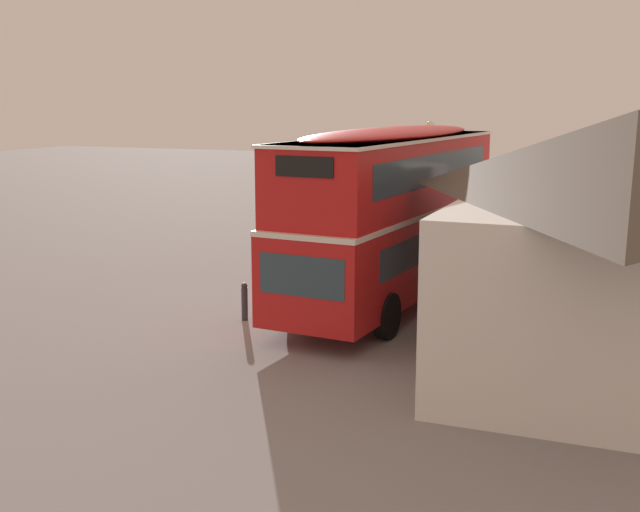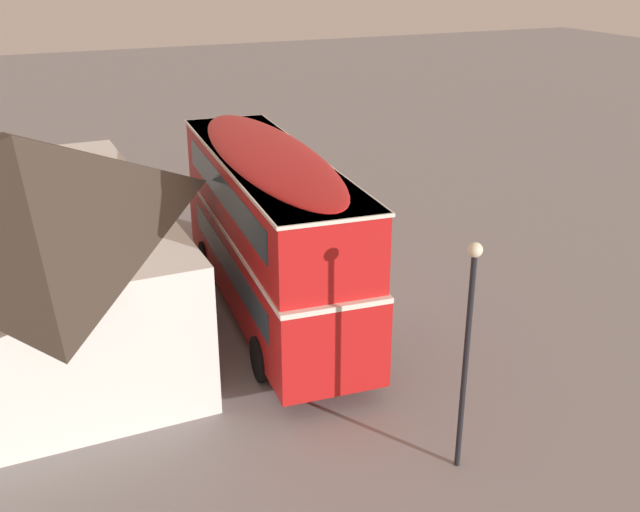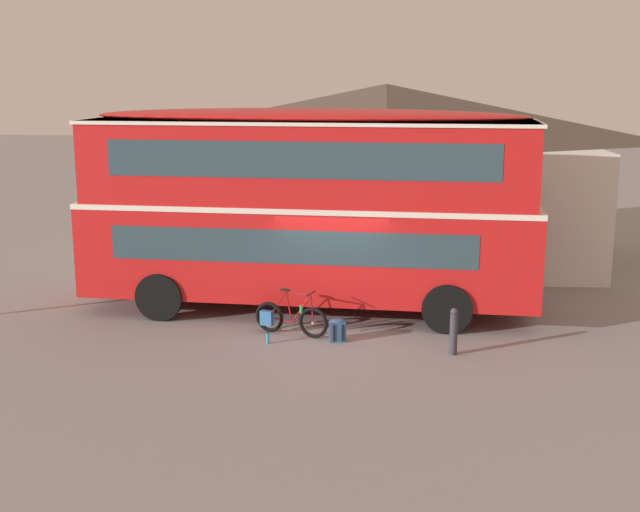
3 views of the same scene
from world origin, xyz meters
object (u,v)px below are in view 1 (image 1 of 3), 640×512
Objects in this scene: touring_bicycle at (333,281)px; water_bottle_blue_sports at (317,285)px; backpack_on_ground at (307,292)px; kerb_bollard at (245,301)px; double_decker_bus at (393,207)px; street_lamp at (429,172)px.

water_bottle_blue_sports is (-0.36, -0.64, -0.25)m from touring_bicycle.
backpack_on_ground is 2.48m from kerb_bollard.
touring_bicycle is (-0.27, -1.84, -2.27)m from double_decker_bus.
double_decker_bus is at bearing 75.79° from water_bottle_blue_sports.
street_lamp is at bearing 172.70° from backpack_on_ground.
double_decker_bus is at bearing 110.47° from backpack_on_ground.
kerb_bollard is (10.97, -1.77, -2.44)m from street_lamp.
double_decker_bus reaches higher than street_lamp.
street_lamp is (-8.59, 1.10, 2.68)m from backpack_on_ground.
backpack_on_ground is 1.95× the size of water_bottle_blue_sports.
kerb_bollard is at bearing -41.86° from double_decker_bus.
double_decker_bus is 2.94m from touring_bicycle.
touring_bicycle reaches higher than kerb_bollard.
backpack_on_ground is at bearing 164.36° from kerb_bollard.
street_lamp is (-7.77, -1.10, 0.29)m from double_decker_bus.
street_lamp is (-7.15, 1.38, 2.82)m from water_bottle_blue_sports.
kerb_bollard is at bearing -16.45° from touring_bicycle.
double_decker_bus is 7.86m from street_lamp.
double_decker_bus is at bearing 81.57° from touring_bicycle.
touring_bicycle reaches higher than water_bottle_blue_sports.
backpack_on_ground is at bearing -69.53° from double_decker_bus.
backpack_on_ground is at bearing -7.30° from street_lamp.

